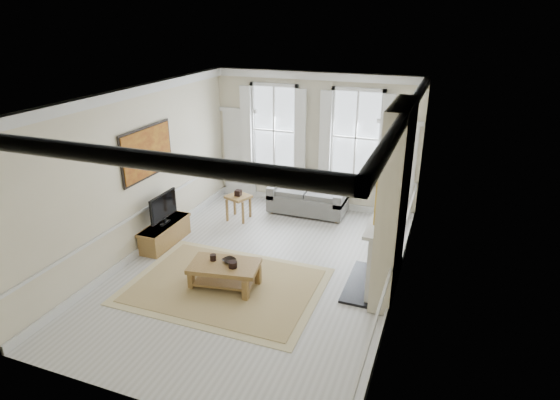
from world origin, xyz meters
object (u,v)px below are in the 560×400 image
at_px(coffee_table, 224,268).
at_px(tv_stand, 165,234).
at_px(side_table, 238,200).
at_px(sofa, 309,198).

distance_m(coffee_table, tv_stand, 2.26).
distance_m(side_table, coffee_table, 3.02).
bearing_deg(tv_stand, sofa, 49.52).
bearing_deg(side_table, coffee_table, -69.55).
height_order(side_table, tv_stand, side_table).
xyz_separation_m(coffee_table, tv_stand, (-1.98, 1.08, -0.14)).
relative_size(side_table, coffee_table, 0.48).
relative_size(sofa, side_table, 2.95).
xyz_separation_m(sofa, tv_stand, (-2.38, -2.79, -0.12)).
bearing_deg(sofa, side_table, -144.40).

